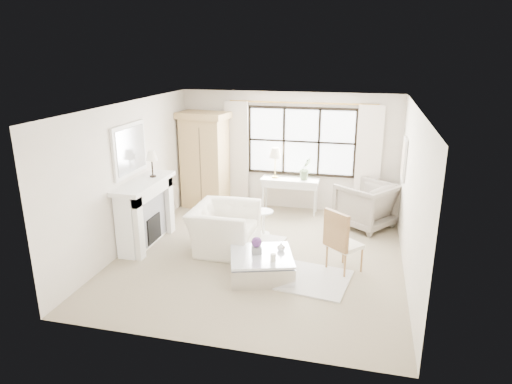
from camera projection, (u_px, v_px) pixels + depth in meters
floor at (261, 255)px, 8.32m from camera, size 5.50×5.50×0.00m
ceiling at (261, 106)px, 7.51m from camera, size 5.50×5.50×0.00m
wall_back at (288, 151)px, 10.47m from camera, size 5.00×0.00×5.00m
wall_front at (208, 249)px, 5.37m from camera, size 5.00×0.00×5.00m
wall_left at (130, 175)px, 8.49m from camera, size 0.00×5.50×5.50m
wall_right at (412, 195)px, 7.35m from camera, size 0.00×5.50×5.50m
window_pane at (301, 141)px, 10.31m from camera, size 2.40×0.02×1.50m
window_frame at (301, 142)px, 10.30m from camera, size 2.50×0.04×1.50m
curtain_rod at (302, 103)px, 9.99m from camera, size 3.30×0.04×0.04m
curtain_left at (237, 155)px, 10.68m from camera, size 0.55×0.10×2.47m
curtain_right at (368, 162)px, 10.00m from camera, size 0.55×0.10×2.47m
fireplace at (144, 212)px, 8.65m from camera, size 0.58×1.66×1.26m
mirror_frame at (130, 150)px, 8.33m from camera, size 0.05×1.15×0.95m
mirror_glass at (131, 150)px, 8.33m from camera, size 0.02×1.00×0.80m
art_frame at (404, 159)px, 8.87m from camera, size 0.04×0.62×0.82m
art_canvas at (403, 159)px, 8.88m from camera, size 0.01×0.52×0.72m
mantel_lamp at (152, 157)px, 8.60m from camera, size 0.22×0.22×0.51m
armoire at (205, 160)px, 10.58m from camera, size 1.21×0.86×2.24m
console_table at (290, 195)px, 10.41m from camera, size 1.30×0.46×0.80m
console_lamp at (275, 154)px, 10.22m from camera, size 0.28×0.28×0.69m
orchid_plant at (305, 169)px, 10.14m from camera, size 0.36×0.34×0.51m
side_table at (263, 219)px, 9.17m from camera, size 0.40×0.40×0.51m
rug_left at (240, 242)px, 8.84m from camera, size 1.69×1.28×0.03m
rug_right at (303, 278)px, 7.48m from camera, size 1.61×1.31×0.03m
club_armchair at (224, 228)px, 8.48m from camera, size 1.13×1.29×0.83m
wingback_chair at (366, 205)px, 9.56m from camera, size 1.44×1.43×0.95m
french_chair at (343, 254)px, 7.66m from camera, size 0.68×0.68×1.08m
coffee_table at (261, 265)px, 7.53m from camera, size 1.26×1.26×0.38m
planter_box at (257, 250)px, 7.50m from camera, size 0.20×0.20×0.12m
planter_flowers at (257, 242)px, 7.45m from camera, size 0.17×0.17×0.17m
pillar_candle at (273, 257)px, 7.23m from camera, size 0.09×0.09×0.12m
coffee_vase at (281, 247)px, 7.59m from camera, size 0.17×0.17×0.14m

